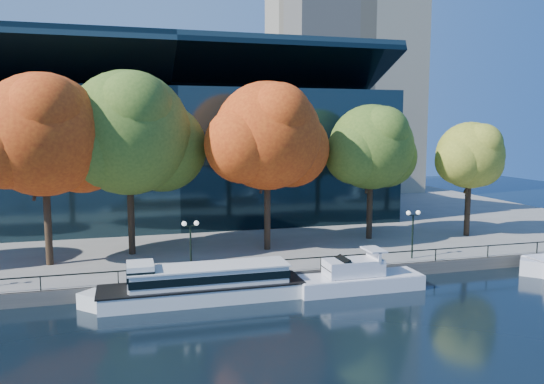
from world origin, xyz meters
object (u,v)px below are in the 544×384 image
object	(u,v)px
tour_boat	(197,283)
tree_1	(46,137)
cruiser_near	(354,278)
tree_4	(373,149)
lamp_2	(413,223)
tree_2	(131,136)
tree_5	(471,157)
lamp_1	(191,235)
tree_3	(270,138)

from	to	relation	value
tour_boat	tree_1	distance (m)	16.85
cruiser_near	tree_4	distance (m)	16.62
cruiser_near	lamp_2	distance (m)	8.57
tree_2	tree_4	xyz separation A→B (m)	(22.51, 0.43, -1.38)
cruiser_near	tree_5	world-z (taller)	tree_5
tree_1	tree_2	bearing A→B (deg)	17.23
tree_4	lamp_2	world-z (taller)	tree_4
tree_1	tree_2	distance (m)	6.70
cruiser_near	lamp_1	distance (m)	12.40
tour_boat	lamp_2	world-z (taller)	lamp_2
cruiser_near	tree_4	xyz separation A→B (m)	(7.22, 12.08, 8.85)
tree_4	lamp_2	size ratio (longest dim) A/B	3.24
tree_2	tree_1	bearing A→B (deg)	-162.77
tree_1	tree_3	world-z (taller)	tree_1
tree_1	tree_3	distance (m)	18.09
tree_5	lamp_2	size ratio (longest dim) A/B	2.83
tour_boat	tree_2	bearing A→B (deg)	110.03
tour_boat	tree_2	xyz separation A→B (m)	(-3.97, 10.88, 9.94)
tour_boat	tree_1	world-z (taller)	tree_1
tour_boat	tree_4	xyz separation A→B (m)	(18.54, 11.31, 8.56)
lamp_1	lamp_2	xyz separation A→B (m)	(18.37, 0.00, 0.00)
tree_3	lamp_1	xyz separation A→B (m)	(-7.76, -6.31, -6.94)
cruiser_near	tree_5	xyz separation A→B (m)	(17.34, 10.81, 8.01)
tour_boat	tree_5	bearing A→B (deg)	19.30
lamp_1	cruiser_near	bearing A→B (deg)	-18.91
tree_4	lamp_2	xyz separation A→B (m)	(-0.22, -8.18, -5.81)
tree_1	tree_4	distance (m)	29.04
tree_2	lamp_1	bearing A→B (deg)	-63.15
tree_3	lamp_1	world-z (taller)	tree_3
tree_3	tree_5	xyz separation A→B (m)	(20.95, 0.60, -1.96)
tree_4	tree_5	xyz separation A→B (m)	(10.13, -1.27, -0.84)
lamp_2	tree_4	bearing A→B (deg)	88.45
tree_5	tree_1	bearing A→B (deg)	-178.32
tree_5	cruiser_near	bearing A→B (deg)	-148.06
cruiser_near	lamp_1	size ratio (longest dim) A/B	2.59
lamp_2	cruiser_near	bearing A→B (deg)	-150.88
tree_1	tree_2	xyz separation A→B (m)	(6.39, 1.98, 0.08)
lamp_1	tree_5	bearing A→B (deg)	13.54
tour_boat	tree_4	world-z (taller)	tree_4
cruiser_near	tree_1	xyz separation A→B (m)	(-21.69, 9.67, 10.15)
cruiser_near	tree_5	size ratio (longest dim) A/B	0.91
lamp_2	tree_1	bearing A→B (deg)	168.62
tree_1	lamp_2	distance (m)	30.11
cruiser_near	lamp_1	xyz separation A→B (m)	(-11.37, 3.90, 3.04)
tree_5	tree_4	bearing A→B (deg)	172.87
tour_boat	tree_1	xyz separation A→B (m)	(-10.36, 8.90, 9.86)
tree_4	tree_2	bearing A→B (deg)	-178.91
tree_1	lamp_1	size ratio (longest dim) A/B	3.74
tree_4	lamp_1	world-z (taller)	tree_4
lamp_2	tree_3	bearing A→B (deg)	149.23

